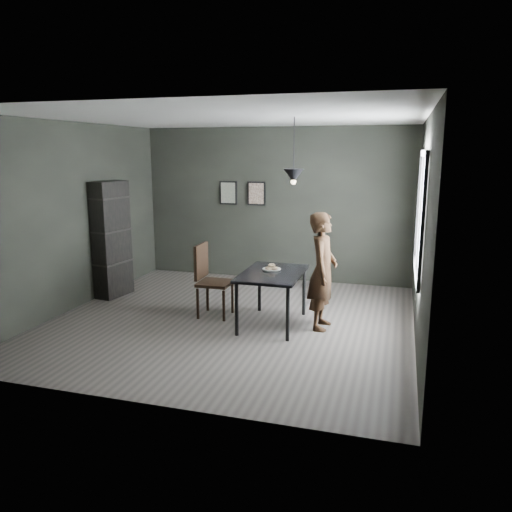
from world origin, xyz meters
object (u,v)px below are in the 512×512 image
(white_plate, at_px, (272,270))
(shelf_unit, at_px, (110,239))
(pendant_lamp, at_px, (294,176))
(woman, at_px, (323,271))
(wood_chair, at_px, (209,275))
(cafe_table, at_px, (273,278))

(white_plate, bearing_deg, shelf_unit, 169.26)
(pendant_lamp, bearing_deg, woman, -3.33)
(white_plate, distance_m, pendant_lamp, 1.33)
(white_plate, height_order, shelf_unit, shelf_unit)
(wood_chair, relative_size, shelf_unit, 0.56)
(cafe_table, bearing_deg, woman, 6.38)
(white_plate, bearing_deg, cafe_table, -69.33)
(white_plate, xyz_separation_m, woman, (0.72, -0.04, 0.04))
(woman, distance_m, shelf_unit, 3.64)
(cafe_table, bearing_deg, wood_chair, 172.38)
(white_plate, relative_size, wood_chair, 0.22)
(woman, height_order, shelf_unit, shelf_unit)
(shelf_unit, bearing_deg, woman, -0.25)
(white_plate, xyz_separation_m, pendant_lamp, (0.29, -0.01, 1.29))
(shelf_unit, distance_m, pendant_lamp, 3.40)
(cafe_table, xyz_separation_m, shelf_unit, (-2.92, 0.66, 0.28))
(cafe_table, distance_m, wood_chair, 1.00)
(woman, bearing_deg, cafe_table, 97.29)
(white_plate, distance_m, shelf_unit, 2.94)
(white_plate, height_order, wood_chair, wood_chair)
(white_plate, distance_m, wood_chair, 0.96)
(white_plate, xyz_separation_m, shelf_unit, (-2.88, 0.55, 0.19))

